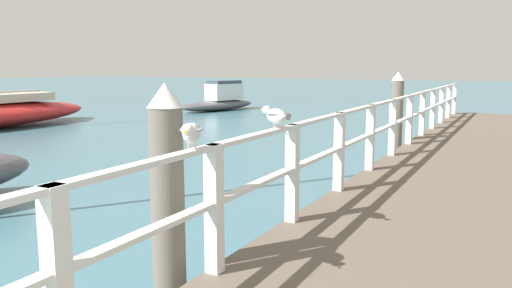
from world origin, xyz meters
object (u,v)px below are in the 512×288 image
object	(u,v)px
seagull_background	(276,115)
dock_piling_near	(168,207)
seagull_foreground	(191,132)
dock_piling_far	(396,117)
boat_2	(220,100)

from	to	relation	value
seagull_background	dock_piling_near	bearing A→B (deg)	-165.94
seagull_foreground	seagull_background	distance (m)	1.45
dock_piling_far	seagull_foreground	xyz separation A→B (m)	(0.38, -8.57, 0.68)
dock_piling_near	boat_2	xyz separation A→B (m)	(-10.86, 18.15, -0.56)
seagull_background	dock_piling_far	bearing A→B (deg)	33.44
dock_piling_far	boat_2	size ratio (longest dim) A/B	0.42
dock_piling_far	boat_2	world-z (taller)	dock_piling_far
dock_piling_far	boat_2	distance (m)	14.61
dock_piling_near	dock_piling_far	xyz separation A→B (m)	(0.00, 8.39, 0.00)
dock_piling_far	seagull_background	distance (m)	7.16
dock_piling_near	dock_piling_far	world-z (taller)	same
seagull_foreground	seagull_background	bearing A→B (deg)	-115.67
dock_piling_near	seagull_foreground	size ratio (longest dim) A/B	4.63
seagull_foreground	boat_2	world-z (taller)	seagull_foreground
dock_piling_near	boat_2	world-z (taller)	dock_piling_near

